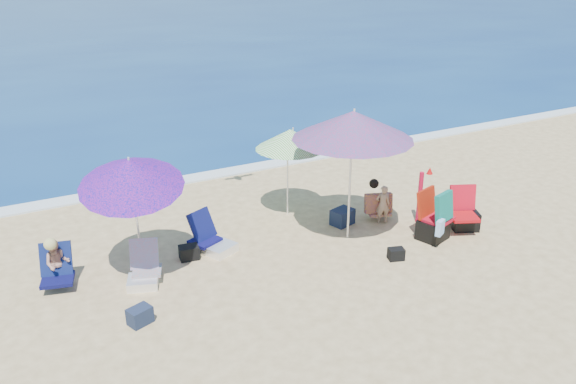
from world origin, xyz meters
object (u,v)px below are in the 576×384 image
chair_rainbow (144,273)px  camp_chair_left (464,216)px  umbrella_blue (130,173)px  camp_chair_right (435,222)px  person_left (57,263)px  umbrella_striped (290,139)px  furled_umbrella (422,192)px  person_center (380,203)px  chair_navy (213,241)px  umbrella_turquoise (353,125)px

chair_rainbow → camp_chair_left: (5.90, -0.96, 0.09)m
umbrella_blue → chair_rainbow: (0.00, -0.18, -1.64)m
camp_chair_left → camp_chair_right: camp_chair_right is taller
camp_chair_right → person_left: (-6.32, 1.55, 0.05)m
umbrella_striped → chair_rainbow: bearing=-159.9°
camp_chair_right → camp_chair_left: bearing=4.5°
furled_umbrella → chair_rainbow: bearing=176.5°
camp_chair_right → person_center: (-0.40, 1.11, 0.03)m
furled_umbrella → chair_rainbow: 5.39m
furled_umbrella → person_center: furled_umbrella is taller
umbrella_striped → person_left: (-4.52, -0.67, -1.18)m
umbrella_blue → chair_rainbow: bearing=-88.6°
furled_umbrella → person_left: (-6.57, 0.86, -0.23)m
umbrella_blue → person_center: size_ratio=2.81×
person_left → umbrella_striped: bearing=8.5°
chair_navy → camp_chair_left: 4.76m
furled_umbrella → person_left: 6.63m
furled_umbrella → person_center: size_ratio=1.46×
chair_navy → chair_rainbow: chair_navy is taller
umbrella_blue → chair_navy: 2.15m
camp_chair_right → person_left: size_ratio=1.09×
camp_chair_right → person_center: size_ratio=1.23×
chair_navy → camp_chair_left: (4.54, -1.45, 0.08)m
camp_chair_left → umbrella_striped: bearing=140.1°
furled_umbrella → camp_chair_right: furled_umbrella is taller
chair_navy → umbrella_blue: bearing=-167.4°
umbrella_striped → person_left: umbrella_striped is taller
umbrella_turquoise → umbrella_blue: 3.81m
chair_rainbow → camp_chair_left: size_ratio=0.89×
umbrella_blue → camp_chair_right: 5.45m
chair_rainbow → person_center: bearing=1.1°
umbrella_striped → chair_navy: 2.50m
umbrella_turquoise → chair_navy: (-2.41, 0.70, -1.97)m
furled_umbrella → camp_chair_left: (0.54, -0.63, -0.37)m
umbrella_turquoise → umbrella_blue: bearing=174.1°
umbrella_striped → person_center: 2.15m
umbrella_striped → person_center: bearing=-38.6°
person_left → umbrella_blue: bearing=-16.2°
chair_rainbow → camp_chair_right: 5.21m
chair_rainbow → camp_chair_left: bearing=-9.2°
umbrella_blue → person_left: umbrella_blue is taller
umbrella_blue → camp_chair_left: 6.21m
chair_navy → umbrella_striped: bearing=20.3°
camp_chair_right → umbrella_blue: bearing=166.8°
person_center → person_left: 5.93m
umbrella_striped → camp_chair_left: umbrella_striped is taller
person_left → chair_rainbow: bearing=-23.8°
chair_navy → chair_rainbow: (-1.36, -0.49, -0.01)m
furled_umbrella → chair_navy: (-4.00, 0.81, -0.45)m
umbrella_blue → chair_rainbow: umbrella_blue is taller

